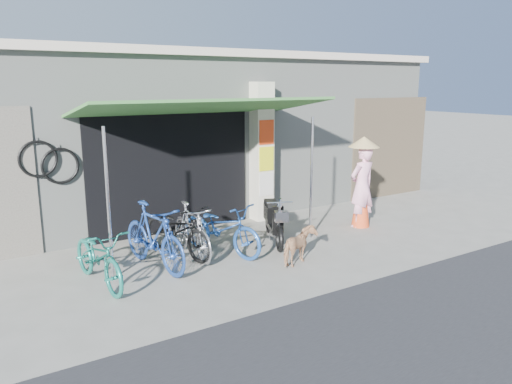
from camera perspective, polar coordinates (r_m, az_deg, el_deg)
ground at (r=8.82m, az=4.62°, el=-7.39°), size 80.00×80.00×0.00m
bicycle_shop at (r=12.78m, az=-9.21°, el=7.09°), size 12.30×5.30×3.66m
shop_pillar at (r=10.90m, az=0.58°, el=4.57°), size 0.42×0.44×3.00m
awning at (r=9.22m, az=-5.87°, el=9.43°), size 4.60×1.88×2.72m
neighbour_right at (r=13.71m, az=15.00°, el=4.93°), size 2.60×0.06×2.60m
bike_teal at (r=7.83m, az=-17.54°, el=-7.04°), size 0.78×1.77×0.90m
bike_blue at (r=8.27m, az=-11.58°, el=-5.00°), size 0.80×1.86×1.08m
bike_black at (r=8.83m, az=-8.96°, el=-4.31°), size 1.06×1.87×0.93m
bike_silver at (r=8.73m, az=-7.36°, el=-4.37°), size 0.50×1.60×0.95m
bike_navy at (r=8.85m, az=-3.96°, el=-4.14°), size 1.19×1.88×0.93m
street_dog at (r=8.39m, az=5.00°, el=-6.19°), size 0.82×0.62×0.63m
moped at (r=9.50m, az=2.02°, el=-3.24°), size 0.82×1.54×0.92m
nun at (r=10.62m, az=12.04°, el=1.00°), size 0.66×0.64×1.91m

